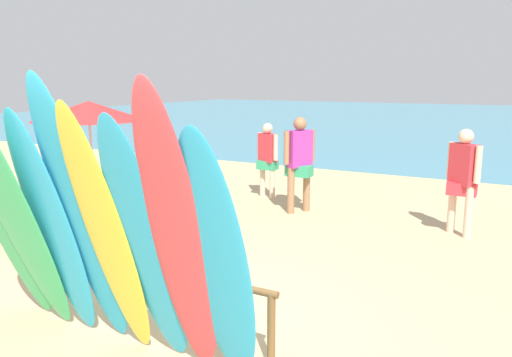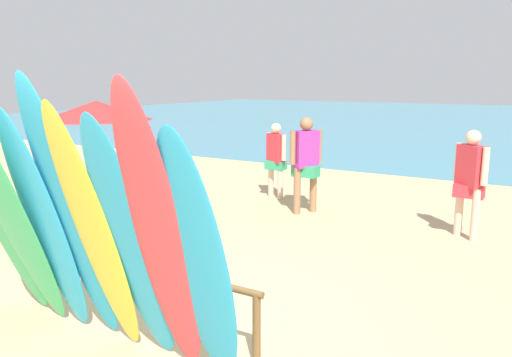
# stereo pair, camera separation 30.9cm
# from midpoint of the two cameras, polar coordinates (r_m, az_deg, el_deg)

# --- Properties ---
(ground) EXTENTS (60.00, 60.00, 0.00)m
(ground) POSITION_cam_midpoint_polar(r_m,az_deg,el_deg) (17.88, 17.39, 2.96)
(ground) COLOR tan
(ocean_water) EXTENTS (60.00, 40.00, 0.02)m
(ocean_water) POSITION_cam_midpoint_polar(r_m,az_deg,el_deg) (32.94, 22.40, 6.21)
(ocean_water) COLOR teal
(ocean_water) RESTS_ON ground
(surfboard_rack) EXTENTS (2.81, 0.07, 0.69)m
(surfboard_rack) POSITION_cam_midpoint_polar(r_m,az_deg,el_deg) (5.04, -14.17, -10.96)
(surfboard_rack) COLOR brown
(surfboard_rack) RESTS_ON ground
(surfboard_green_0) EXTENTS (0.63, 0.86, 2.21)m
(surfboard_green_0) POSITION_cam_midpoint_polar(r_m,az_deg,el_deg) (5.42, -28.26, -4.11)
(surfboard_green_0) COLOR #38B266
(surfboard_green_0) RESTS_ON ground
(surfboard_green_1) EXTENTS (0.60, 1.02, 2.57)m
(surfboard_green_1) POSITION_cam_midpoint_polar(r_m,az_deg,el_deg) (4.99, -27.66, -3.11)
(surfboard_green_1) COLOR #38B266
(surfboard_green_1) RESTS_ON ground
(surfboard_teal_2) EXTENTS (0.51, 0.75, 2.21)m
(surfboard_teal_2) POSITION_cam_midpoint_polar(r_m,az_deg,el_deg) (4.87, -23.80, -5.33)
(surfboard_teal_2) COLOR #289EC6
(surfboard_teal_2) RESTS_ON ground
(surfboard_teal_3) EXTENTS (0.58, 0.84, 2.49)m
(surfboard_teal_3) POSITION_cam_midpoint_polar(r_m,az_deg,el_deg) (4.57, -21.08, -4.31)
(surfboard_teal_3) COLOR #289EC6
(surfboard_teal_3) RESTS_ON ground
(surfboard_yellow_4) EXTENTS (0.53, 0.81, 2.28)m
(surfboard_yellow_4) POSITION_cam_midpoint_polar(r_m,az_deg,el_deg) (4.34, -18.55, -6.38)
(surfboard_yellow_4) COLOR yellow
(surfboard_yellow_4) RESTS_ON ground
(surfboard_teal_5) EXTENTS (0.53, 0.80, 2.20)m
(surfboard_teal_5) POSITION_cam_midpoint_polar(r_m,az_deg,el_deg) (4.12, -14.50, -7.71)
(surfboard_teal_5) COLOR #289EC6
(surfboard_teal_5) RESTS_ON ground
(surfboard_red_6) EXTENTS (0.52, 0.87, 2.46)m
(surfboard_red_6) POSITION_cam_midpoint_polar(r_m,az_deg,el_deg) (3.83, -11.15, -6.97)
(surfboard_red_6) COLOR #D13D42
(surfboard_red_6) RESTS_ON ground
(surfboard_teal_7) EXTENTS (0.56, 0.70, 2.14)m
(surfboard_teal_7) POSITION_cam_midpoint_polar(r_m,az_deg,el_deg) (3.77, -6.71, -9.75)
(surfboard_teal_7) COLOR #289EC6
(surfboard_teal_7) RESTS_ON ground
(beachgoer_near_rack) EXTENTS (0.46, 0.58, 1.75)m
(beachgoer_near_rack) POSITION_cam_midpoint_polar(r_m,az_deg,el_deg) (9.09, 3.99, 2.34)
(beachgoer_near_rack) COLOR #9E704C
(beachgoer_near_rack) RESTS_ON ground
(beachgoer_midbeach) EXTENTS (0.52, 0.43, 1.67)m
(beachgoer_midbeach) POSITION_cam_midpoint_polar(r_m,az_deg,el_deg) (8.30, 21.54, 0.40)
(beachgoer_midbeach) COLOR beige
(beachgoer_midbeach) RESTS_ON ground
(beachgoer_photographing) EXTENTS (0.55, 0.33, 1.55)m
(beachgoer_photographing) POSITION_cam_midpoint_polar(r_m,az_deg,el_deg) (10.23, 0.46, 2.68)
(beachgoer_photographing) COLOR beige
(beachgoer_photographing) RESTS_ON ground
(beach_chair_red) EXTENTS (0.54, 0.68, 0.83)m
(beach_chair_red) POSITION_cam_midpoint_polar(r_m,az_deg,el_deg) (8.53, -26.75, -3.40)
(beach_chair_red) COLOR #B7B7BC
(beach_chair_red) RESTS_ON ground
(beach_umbrella) EXTENTS (1.83, 1.83, 2.06)m
(beach_umbrella) POSITION_cam_midpoint_polar(r_m,az_deg,el_deg) (8.80, -19.49, 7.26)
(beach_umbrella) COLOR silver
(beach_umbrella) RESTS_ON ground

